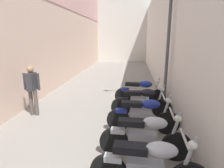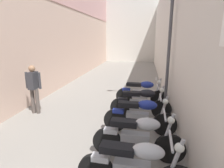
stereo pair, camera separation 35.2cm
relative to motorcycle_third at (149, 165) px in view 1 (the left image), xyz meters
name	(u,v)px [view 1 (the left image)]	position (x,y,z in m)	size (l,w,h in m)	color
ground_plane	(102,98)	(-1.50, 4.61, -0.50)	(36.40, 36.40, 0.00)	gray
building_left	(54,13)	(-4.13, 6.58, 3.04)	(0.45, 20.40, 7.01)	beige
building_right	(165,34)	(1.14, 6.61, 2.07)	(0.45, 20.40, 5.14)	beige
building_far_end	(123,31)	(-1.50, 17.82, 2.61)	(7.88, 2.00, 6.23)	beige
motorcycle_third	(149,165)	(0.00, 0.00, 0.00)	(1.85, 0.58, 1.04)	black
motorcycle_fourth	(145,135)	(0.00, 0.90, 0.00)	(1.85, 0.58, 1.04)	black
motorcycle_fifth	(143,114)	(0.00, 1.97, 0.00)	(1.85, 0.58, 1.04)	black
motorcycle_sixth	(142,101)	(0.00, 2.96, 0.00)	(1.85, 0.58, 1.04)	black
motorcycle_seventh	(140,91)	(0.00, 4.06, 0.00)	(1.85, 0.58, 1.04)	black
pedestrian_further_down	(32,87)	(-3.36, 2.72, 0.42)	(0.52, 0.34, 1.57)	#564C47
street_lamp	(167,24)	(0.70, 3.67, 2.31)	(0.79, 0.18, 4.82)	#47474C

